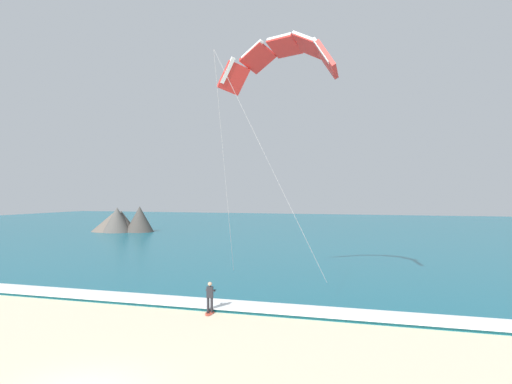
# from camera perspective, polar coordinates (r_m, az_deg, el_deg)

# --- Properties ---
(sea) EXTENTS (200.00, 120.00, 0.20)m
(sea) POSITION_cam_1_polar(r_m,az_deg,el_deg) (85.51, 10.67, -4.41)
(sea) COLOR #146075
(sea) RESTS_ON ground
(surf_foam) EXTENTS (200.00, 2.41, 0.04)m
(surf_foam) POSITION_cam_1_polar(r_m,az_deg,el_deg) (28.34, -4.25, -12.94)
(surf_foam) COLOR white
(surf_foam) RESTS_ON sea
(surfboard) EXTENTS (0.68, 1.46, 0.09)m
(surfboard) POSITION_cam_1_polar(r_m,az_deg,el_deg) (27.27, -5.41, -13.87)
(surfboard) COLOR #E04C38
(surfboard) RESTS_ON ground
(kitesurfer) EXTENTS (0.58, 0.58, 1.69)m
(kitesurfer) POSITION_cam_1_polar(r_m,az_deg,el_deg) (27.09, -5.41, -11.98)
(kitesurfer) COLOR #232328
(kitesurfer) RESTS_ON ground
(kite_primary) EXTENTS (8.70, 7.69, 15.47)m
(kite_primary) POSITION_cam_1_polar(r_m,az_deg,el_deg) (32.65, 2.85, 15.45)
(kite_primary) COLOR red
(headland_left) EXTENTS (11.24, 8.47, 4.34)m
(headland_left) POSITION_cam_1_polar(r_m,az_deg,el_deg) (82.79, -15.49, -3.30)
(headland_left) COLOR #47423D
(headland_left) RESTS_ON ground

